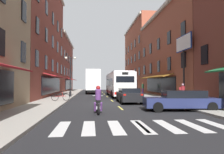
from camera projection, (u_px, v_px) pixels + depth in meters
ground_plane at (115, 104)px, 18.59m from camera, size 34.80×80.00×0.10m
lane_centre_dashes at (115, 104)px, 18.34m from camera, size 0.14×73.90×0.01m
crosswalk_near at (142, 126)px, 8.64m from camera, size 7.10×2.80×0.01m
sidewalk_left at (48, 103)px, 18.02m from camera, size 3.00×80.00×0.14m
sidewalk_right at (178, 102)px, 19.17m from camera, size 3.00×80.00×0.14m
storefront_row_right at (212, 43)px, 23.36m from camera, size 9.44×79.90×15.85m
billboard_sign at (184, 50)px, 20.70m from camera, size 0.40×3.31×6.47m
transit_bus at (118, 84)px, 28.80m from camera, size 2.66×11.92×3.26m
box_truck at (93, 82)px, 36.01m from camera, size 2.63×7.05×4.10m
sedan_near at (181, 100)px, 13.64m from camera, size 4.91×2.24×1.34m
sedan_mid at (129, 95)px, 19.02m from camera, size 1.91×4.37×1.36m
sedan_far at (91, 88)px, 47.58m from camera, size 1.92×4.42×1.38m
motorcycle_rider at (98, 101)px, 12.44m from camera, size 0.62×2.07×1.66m
bicycle_near at (61, 97)px, 19.79m from camera, size 1.71×0.48×0.91m
pedestrian_near at (183, 92)px, 18.68m from camera, size 0.52×0.40×1.64m
pedestrian_mid at (143, 88)px, 32.90m from camera, size 0.36×0.36×1.80m
street_lamp_twin at (70, 74)px, 26.14m from camera, size 1.42×0.32×5.03m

